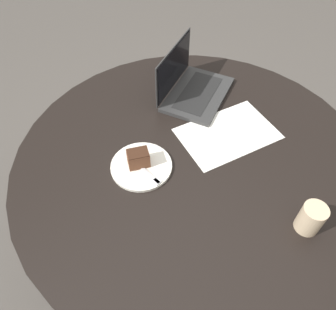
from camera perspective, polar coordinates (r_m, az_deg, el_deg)
ground_plane at (r=1.89m, az=3.13°, el=-14.71°), size 12.00×12.00×0.00m
dining_table at (r=1.34m, az=4.27°, el=-2.90°), size 1.39×1.39×0.73m
paper_document at (r=1.37m, az=10.34°, el=3.71°), size 0.46×0.39×0.00m
plate at (r=1.23m, az=-4.66°, el=-1.94°), size 0.23×0.23×0.01m
cake_slice at (r=1.21m, az=-5.19°, el=-0.56°), size 0.10×0.09×0.07m
fork at (r=1.20m, az=-3.64°, el=-3.09°), size 0.05×0.17×0.00m
coffee_glass at (r=1.14m, az=23.63°, el=-10.07°), size 0.08×0.08×0.11m
laptop at (r=1.51m, az=4.19°, el=11.64°), size 0.39×0.31×0.22m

